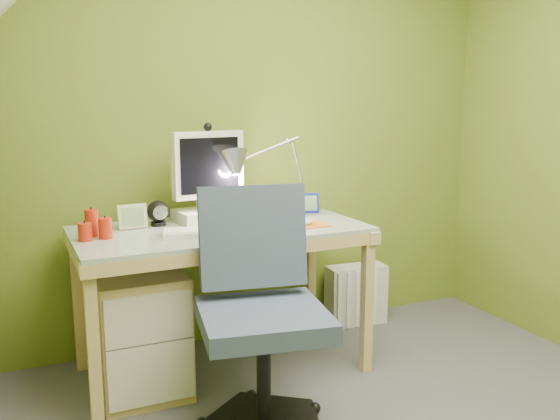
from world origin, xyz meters
name	(u,v)px	position (x,y,z in m)	size (l,w,h in m)	color
wall_back	(236,130)	(0.00, 1.60, 1.20)	(3.20, 0.01, 2.40)	olive
desk	(222,300)	(-0.24, 1.18, 0.38)	(1.40, 0.70, 0.75)	tan
monitor	(208,172)	(-0.24, 1.36, 1.00)	(0.37, 0.21, 0.50)	silver
speaker_left	(158,213)	(-0.51, 1.34, 0.82)	(0.11, 0.11, 0.13)	black
speaker_right	(259,205)	(0.03, 1.34, 0.82)	(0.10, 0.10, 0.13)	black
keyboard	(214,232)	(-0.32, 1.04, 0.76)	(0.46, 0.15, 0.02)	white
mousepad	(302,225)	(0.14, 1.04, 0.76)	(0.24, 0.17, 0.01)	orange
mouse	(302,222)	(0.14, 1.04, 0.77)	(0.12, 0.07, 0.04)	silver
amber_tumbler	(260,218)	(-0.06, 1.10, 0.80)	(0.07, 0.07, 0.09)	#8F5A14
candle_cluster	(93,225)	(-0.84, 1.19, 0.81)	(0.17, 0.15, 0.13)	#B5250F
photo_frame_red	(287,204)	(0.18, 1.30, 0.82)	(0.15, 0.02, 0.13)	red
photo_frame_blue	(307,203)	(0.32, 1.34, 0.81)	(0.13, 0.02, 0.11)	#161D9A
photo_frame_green	(132,217)	(-0.64, 1.32, 0.81)	(0.14, 0.02, 0.12)	#BAC98A
desk_lamp	(288,158)	(0.21, 1.36, 1.06)	(0.57, 0.24, 0.61)	#BCBBC0
task_chair	(263,314)	(-0.27, 0.56, 0.52)	(0.57, 0.57, 1.04)	#3A465F
radiator	(356,294)	(0.72, 1.46, 0.18)	(0.37, 0.15, 0.37)	silver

